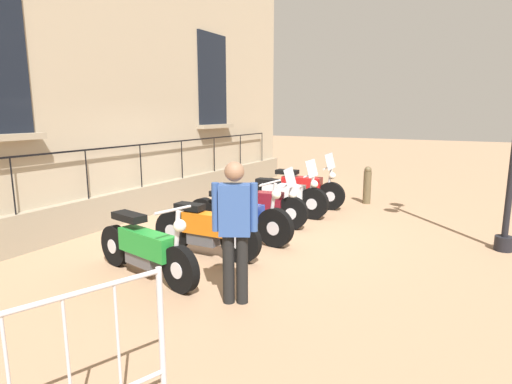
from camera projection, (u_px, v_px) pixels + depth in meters
ground_plane at (237, 231)px, 8.03m from camera, size 60.00×60.00×0.00m
building_facade at (120, 53)px, 8.68m from camera, size 0.82×13.31×7.10m
motorcycle_green at (146, 249)px, 5.71m from camera, size 2.06×0.72×1.07m
motorcycle_orange at (206, 231)px, 6.57m from camera, size 1.93×0.55×0.97m
motorcycle_blue at (238, 217)px, 7.44m from camera, size 2.22×0.66×1.10m
motorcycle_maroon at (260, 206)px, 8.31m from camera, size 1.98×0.62×1.20m
motorcycle_white at (282, 196)px, 9.19m from camera, size 2.13×0.60×1.26m
motorcycle_red at (301, 188)px, 9.99m from camera, size 2.16×0.72×1.31m
crowd_barrier at (40, 370)px, 2.78m from camera, size 0.67×1.74×1.05m
bollard at (367, 185)px, 10.37m from camera, size 0.19×0.19×0.93m
pedestrian_standing at (235, 225)px, 4.85m from camera, size 0.48×0.36×1.70m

